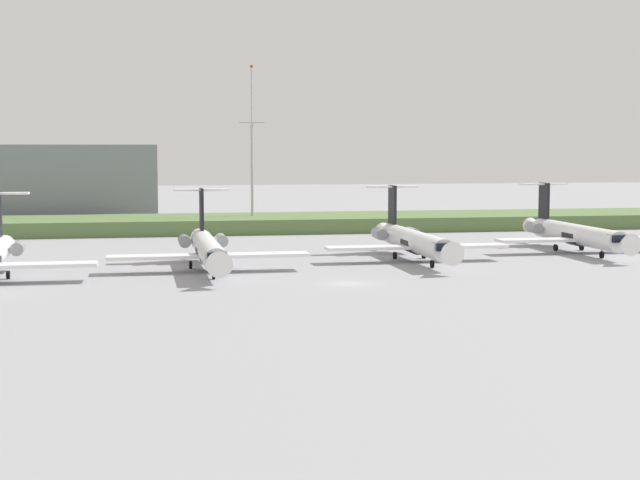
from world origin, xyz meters
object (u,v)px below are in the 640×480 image
at_px(regional_jet_fourth, 413,240).
at_px(regional_jet_third, 208,248).
at_px(regional_jet_fifth, 575,233).
at_px(antenna_mast, 252,162).

bearing_deg(regional_jet_fourth, regional_jet_third, -168.04).
bearing_deg(regional_jet_fifth, antenna_mast, 130.79).
height_order(regional_jet_fourth, regional_jet_fifth, same).
relative_size(regional_jet_third, antenna_mast, 1.10).
height_order(regional_jet_fourth, antenna_mast, antenna_mast).
xyz_separation_m(regional_jet_third, antenna_mast, (11.70, 55.90, 9.04)).
xyz_separation_m(regional_jet_fifth, antenna_mast, (-38.50, 44.62, 9.04)).
distance_m(regional_jet_third, regional_jet_fifth, 51.45).
height_order(regional_jet_third, regional_jet_fifth, same).
relative_size(regional_jet_fifth, antenna_mast, 1.10).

